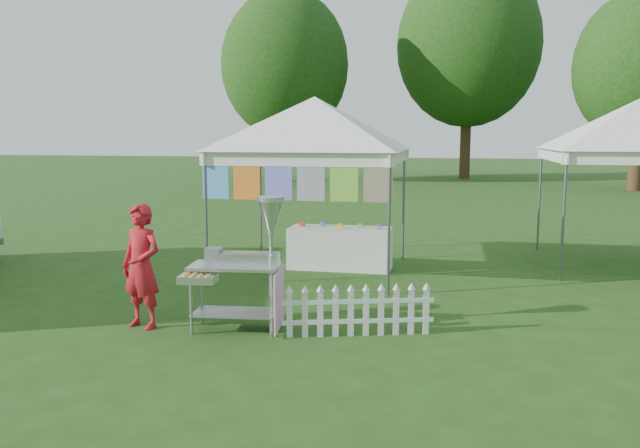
# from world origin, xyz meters

# --- Properties ---
(ground) EXTENTS (120.00, 120.00, 0.00)m
(ground) POSITION_xyz_m (0.00, 0.00, 0.00)
(ground) COLOR #254413
(ground) RESTS_ON ground
(canopy_main) EXTENTS (4.24, 4.24, 3.45)m
(canopy_main) POSITION_xyz_m (0.00, 3.49, 2.99)
(canopy_main) COLOR #59595E
(canopy_main) RESTS_ON ground
(tree_left) EXTENTS (6.40, 6.40, 9.53)m
(tree_left) POSITION_xyz_m (-6.00, 24.00, 5.83)
(tree_left) COLOR #3D2816
(tree_left) RESTS_ON ground
(tree_mid) EXTENTS (7.60, 7.60, 11.52)m
(tree_mid) POSITION_xyz_m (3.00, 28.00, 7.14)
(tree_mid) COLOR #3D2816
(tree_mid) RESTS_ON ground
(donut_cart) EXTENTS (1.17, 0.91, 1.63)m
(donut_cart) POSITION_xyz_m (-0.06, 0.03, 0.96)
(donut_cart) COLOR gray
(donut_cart) RESTS_ON ground
(vendor) EXTENTS (0.63, 0.50, 1.53)m
(vendor) POSITION_xyz_m (-1.38, -0.10, 0.76)
(vendor) COLOR #AF151F
(vendor) RESTS_ON ground
(picket_fence) EXTENTS (1.73, 0.54, 0.56)m
(picket_fence) POSITION_xyz_m (1.27, 0.09, 0.29)
(picket_fence) COLOR silver
(picket_fence) RESTS_ON ground
(display_table) EXTENTS (1.80, 0.70, 0.73)m
(display_table) POSITION_xyz_m (0.40, 3.79, 0.36)
(display_table) COLOR white
(display_table) RESTS_ON ground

